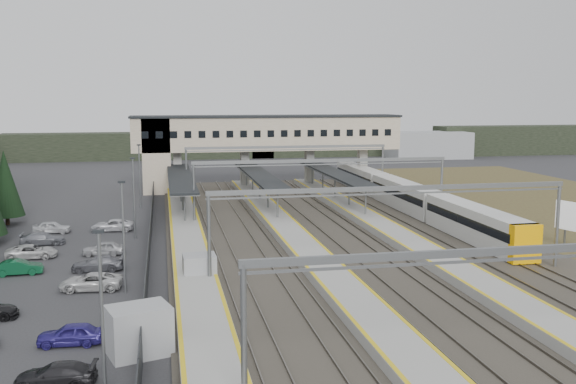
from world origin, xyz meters
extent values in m
plane|color=#2B2B2D|center=(0.00, 0.00, 0.00)|extent=(220.00, 220.00, 0.00)
cylinder|color=black|center=(-22.00, 20.00, 0.60)|extent=(0.44, 0.44, 1.20)
cone|color=black|center=(-22.00, 20.00, 4.60)|extent=(3.74, 3.74, 7.20)
imported|color=#0D4427|center=(-16.50, -1.50, 0.60)|extent=(3.74, 1.56, 1.20)
imported|color=#BBBBBB|center=(-16.50, 3.80, 0.60)|extent=(4.36, 2.10, 1.20)
imported|color=slate|center=(-16.50, 9.10, 0.60)|extent=(4.14, 1.75, 1.19)
imported|color=silver|center=(-16.50, 14.40, 0.63)|extent=(3.79, 1.69, 1.27)
imported|color=black|center=(-10.50, -22.70, 0.56)|extent=(4.02, 1.97, 1.12)
imported|color=navy|center=(-10.50, -17.40, 0.62)|extent=(3.76, 1.72, 1.25)
imported|color=beige|center=(-10.50, -6.80, 0.62)|extent=(4.64, 2.45, 1.24)
imported|color=#54555B|center=(-10.50, -1.50, 0.60)|extent=(4.20, 1.84, 1.20)
imported|color=#9A9B9F|center=(-10.50, 3.80, 0.62)|extent=(3.79, 1.84, 1.25)
imported|color=silver|center=(-10.50, 14.40, 0.61)|extent=(4.50, 2.33, 1.21)
cylinder|color=slate|center=(-8.00, -25.00, 4.00)|extent=(0.16, 0.16, 8.00)
cube|color=black|center=(-8.00, -25.00, 8.00)|extent=(0.50, 0.25, 0.15)
cylinder|color=slate|center=(-8.00, -8.00, 4.00)|extent=(0.16, 0.16, 8.00)
cube|color=black|center=(-8.00, -8.00, 8.00)|extent=(0.50, 0.25, 0.15)
cylinder|color=slate|center=(-8.00, 10.00, 4.00)|extent=(0.16, 0.16, 8.00)
cube|color=black|center=(-8.00, 10.00, 8.00)|extent=(0.50, 0.25, 0.15)
cylinder|color=slate|center=(-8.00, 28.00, 4.00)|extent=(0.16, 0.16, 8.00)
cube|color=black|center=(-8.00, 28.00, 8.00)|extent=(0.50, 0.25, 0.15)
cube|color=#26282B|center=(-6.50, 5.00, 1.00)|extent=(0.08, 90.00, 2.00)
cube|color=gray|center=(-6.65, -19.52, 1.34)|extent=(3.79, 3.22, 2.69)
cube|color=gray|center=(-2.66, -6.67, 1.11)|extent=(2.49, 2.11, 2.21)
cube|color=#343028|center=(12.00, 5.00, 0.10)|extent=(34.00, 90.00, 0.20)
cube|color=#59544C|center=(-0.72, 5.00, 0.28)|extent=(0.08, 90.00, 0.14)
cube|color=#59544C|center=(0.72, 5.00, 0.28)|extent=(0.08, 90.00, 0.14)
cube|color=#59544C|center=(3.28, 5.00, 0.28)|extent=(0.08, 90.00, 0.14)
cube|color=#59544C|center=(4.72, 5.00, 0.28)|extent=(0.08, 90.00, 0.14)
cube|color=#59544C|center=(9.28, 5.00, 0.28)|extent=(0.08, 90.00, 0.14)
cube|color=#59544C|center=(10.72, 5.00, 0.28)|extent=(0.08, 90.00, 0.14)
cube|color=#59544C|center=(13.28, 5.00, 0.28)|extent=(0.08, 90.00, 0.14)
cube|color=#59544C|center=(14.72, 5.00, 0.28)|extent=(0.08, 90.00, 0.14)
cube|color=#59544C|center=(19.28, 5.00, 0.28)|extent=(0.08, 90.00, 0.14)
cube|color=#59544C|center=(20.72, 5.00, 0.28)|extent=(0.08, 90.00, 0.14)
cube|color=#59544C|center=(23.28, 5.00, 0.28)|extent=(0.08, 90.00, 0.14)
cube|color=#59544C|center=(24.72, 5.00, 0.28)|extent=(0.08, 90.00, 0.14)
cube|color=#9B9C95|center=(-3.00, 5.00, 0.45)|extent=(3.20, 82.00, 0.90)
cube|color=gold|center=(-4.45, 5.00, 0.91)|extent=(0.25, 82.00, 0.02)
cube|color=gold|center=(-1.55, 5.00, 0.91)|extent=(0.25, 82.00, 0.02)
cube|color=#9B9C95|center=(7.00, 5.00, 0.45)|extent=(3.20, 82.00, 0.90)
cube|color=gold|center=(5.55, 5.00, 0.91)|extent=(0.25, 82.00, 0.02)
cube|color=gold|center=(8.45, 5.00, 0.91)|extent=(0.25, 82.00, 0.02)
cube|color=#9B9C95|center=(17.00, 5.00, 0.45)|extent=(3.20, 82.00, 0.90)
cube|color=gold|center=(15.55, 5.00, 0.91)|extent=(0.25, 82.00, 0.02)
cube|color=gold|center=(18.45, 5.00, 0.91)|extent=(0.25, 82.00, 0.02)
cube|color=black|center=(-3.00, 27.00, 4.00)|extent=(3.00, 30.00, 0.25)
cube|color=slate|center=(-3.00, 27.00, 3.85)|extent=(3.10, 30.00, 0.12)
cylinder|color=slate|center=(-3.00, 14.00, 2.40)|extent=(0.20, 0.20, 3.10)
cylinder|color=slate|center=(-3.00, 20.50, 2.40)|extent=(0.20, 0.20, 3.10)
cylinder|color=slate|center=(-3.00, 27.00, 2.40)|extent=(0.20, 0.20, 3.10)
cylinder|color=slate|center=(-3.00, 33.50, 2.40)|extent=(0.20, 0.20, 3.10)
cylinder|color=slate|center=(-3.00, 40.00, 2.40)|extent=(0.20, 0.20, 3.10)
cube|color=black|center=(7.00, 27.00, 4.00)|extent=(3.00, 30.00, 0.25)
cube|color=slate|center=(7.00, 27.00, 3.85)|extent=(3.10, 30.00, 0.12)
cylinder|color=slate|center=(7.00, 14.00, 2.40)|extent=(0.20, 0.20, 3.10)
cylinder|color=slate|center=(7.00, 20.50, 2.40)|extent=(0.20, 0.20, 3.10)
cylinder|color=slate|center=(7.00, 27.00, 2.40)|extent=(0.20, 0.20, 3.10)
cylinder|color=slate|center=(7.00, 33.50, 2.40)|extent=(0.20, 0.20, 3.10)
cylinder|color=slate|center=(7.00, 40.00, 2.40)|extent=(0.20, 0.20, 3.10)
cube|color=black|center=(17.00, 27.00, 4.00)|extent=(3.00, 30.00, 0.25)
cube|color=slate|center=(17.00, 27.00, 3.85)|extent=(3.10, 30.00, 0.12)
cylinder|color=slate|center=(17.00, 14.00, 2.40)|extent=(0.20, 0.20, 3.10)
cylinder|color=slate|center=(17.00, 20.50, 2.40)|extent=(0.20, 0.20, 3.10)
cylinder|color=slate|center=(17.00, 27.00, 2.40)|extent=(0.20, 0.20, 3.10)
cylinder|color=slate|center=(17.00, 33.50, 2.40)|extent=(0.20, 0.20, 3.10)
cylinder|color=slate|center=(17.00, 40.00, 2.40)|extent=(0.20, 0.20, 3.10)
cube|color=tan|center=(10.50, 42.00, 8.50)|extent=(40.00, 6.00, 5.00)
cube|color=black|center=(10.50, 42.00, 11.05)|extent=(40.40, 6.40, 0.30)
cube|color=tan|center=(-6.00, 42.00, 5.50)|extent=(4.00, 6.00, 11.00)
cube|color=black|center=(-7.50, 38.98, 8.60)|extent=(1.00, 0.06, 1.00)
cube|color=black|center=(-5.50, 38.98, 8.60)|extent=(1.00, 0.06, 1.00)
cube|color=black|center=(-3.50, 38.98, 8.60)|extent=(1.00, 0.06, 1.00)
cube|color=black|center=(-1.50, 38.98, 8.60)|extent=(1.00, 0.06, 1.00)
cube|color=black|center=(0.50, 38.98, 8.60)|extent=(1.00, 0.06, 1.00)
cube|color=black|center=(2.50, 38.98, 8.60)|extent=(1.00, 0.06, 1.00)
cube|color=black|center=(4.50, 38.98, 8.60)|extent=(1.00, 0.06, 1.00)
cube|color=black|center=(6.50, 38.98, 8.60)|extent=(1.00, 0.06, 1.00)
cube|color=black|center=(8.50, 38.98, 8.60)|extent=(1.00, 0.06, 1.00)
cube|color=black|center=(10.50, 38.98, 8.60)|extent=(1.00, 0.06, 1.00)
cube|color=black|center=(12.50, 38.98, 8.60)|extent=(1.00, 0.06, 1.00)
cube|color=black|center=(14.50, 38.98, 8.60)|extent=(1.00, 0.06, 1.00)
cube|color=black|center=(16.50, 38.98, 8.60)|extent=(1.00, 0.06, 1.00)
cube|color=black|center=(18.50, 38.98, 8.60)|extent=(1.00, 0.06, 1.00)
cube|color=black|center=(20.50, 38.98, 8.60)|extent=(1.00, 0.06, 1.00)
cube|color=black|center=(22.50, 38.98, 8.60)|extent=(1.00, 0.06, 1.00)
cube|color=black|center=(24.50, 38.98, 8.60)|extent=(1.00, 0.06, 1.00)
cube|color=black|center=(26.50, 38.98, 8.60)|extent=(1.00, 0.06, 1.00)
cube|color=black|center=(28.50, 38.98, 8.60)|extent=(1.00, 0.06, 1.00)
cube|color=#9B9C95|center=(-4.50, 42.00, 3.00)|extent=(1.20, 1.60, 6.00)
cube|color=#9B9C95|center=(-3.00, 42.00, 3.00)|extent=(1.20, 1.60, 6.00)
cube|color=#9B9C95|center=(7.00, 42.00, 3.00)|extent=(1.20, 1.60, 6.00)
cube|color=#9B9C95|center=(17.00, 42.00, 3.00)|extent=(1.20, 1.60, 6.00)
cube|color=#9B9C95|center=(25.50, 42.00, 3.00)|extent=(1.20, 1.60, 6.00)
cylinder|color=slate|center=(-2.00, -28.00, 3.50)|extent=(0.28, 0.28, 7.00)
cube|color=slate|center=(12.00, -28.00, 7.00)|extent=(28.40, 0.25, 0.35)
cube|color=slate|center=(12.00, -28.00, 6.60)|extent=(28.40, 0.12, 0.12)
cylinder|color=slate|center=(-2.00, -8.00, 3.50)|extent=(0.28, 0.28, 7.00)
cylinder|color=slate|center=(26.00, -8.00, 3.50)|extent=(0.28, 0.28, 7.00)
cube|color=slate|center=(12.00, -8.00, 7.00)|extent=(28.40, 0.25, 0.35)
cube|color=slate|center=(12.00, -8.00, 6.60)|extent=(28.40, 0.12, 0.12)
cylinder|color=slate|center=(-2.00, 14.00, 3.50)|extent=(0.28, 0.28, 7.00)
cylinder|color=slate|center=(26.00, 14.00, 3.50)|extent=(0.28, 0.28, 7.00)
cube|color=slate|center=(12.00, 14.00, 7.00)|extent=(28.40, 0.25, 0.35)
cube|color=slate|center=(12.00, 14.00, 6.60)|extent=(28.40, 0.12, 0.12)
cylinder|color=slate|center=(-2.00, 34.00, 3.50)|extent=(0.28, 0.28, 7.00)
cylinder|color=slate|center=(26.00, 34.00, 3.50)|extent=(0.28, 0.28, 7.00)
cube|color=slate|center=(12.00, 34.00, 7.00)|extent=(28.40, 0.25, 0.35)
cube|color=slate|center=(12.00, 34.00, 6.60)|extent=(28.40, 0.12, 0.12)
cube|color=beige|center=(24.00, 1.85, 1.90)|extent=(2.53, 17.45, 3.25)
cube|color=black|center=(24.00, 1.85, 2.26)|extent=(2.58, 16.85, 0.81)
cube|color=slate|center=(24.00, 1.85, 0.50)|extent=(2.17, 16.05, 0.45)
cube|color=beige|center=(24.00, 19.89, 1.90)|extent=(2.53, 17.45, 3.25)
cube|color=black|center=(24.00, 19.89, 2.26)|extent=(2.58, 16.85, 0.81)
cube|color=slate|center=(24.00, 19.89, 0.50)|extent=(2.17, 16.05, 0.45)
cube|color=beige|center=(24.00, 37.94, 1.90)|extent=(2.53, 17.45, 3.25)
cube|color=black|center=(24.00, 37.94, 2.26)|extent=(2.58, 16.85, 0.81)
cube|color=slate|center=(24.00, 37.94, 0.50)|extent=(2.17, 16.05, 0.45)
cube|color=#FDAA00|center=(24.00, -6.78, 1.90)|extent=(2.54, 0.90, 3.25)
cylinder|color=slate|center=(31.75, -0.83, 1.41)|extent=(0.20, 0.20, 2.82)
cube|color=black|center=(-10.00, 95.00, 3.00)|extent=(60.00, 8.00, 6.00)
cube|color=black|center=(40.00, 95.00, 2.50)|extent=(50.00, 8.00, 5.00)
cube|color=black|center=(80.00, 90.00, 3.50)|extent=(40.00, 8.00, 7.00)
cube|color=gray|center=(55.00, 85.00, 3.00)|extent=(18.00, 10.00, 6.00)
camera|label=1|loc=(-5.15, -53.62, 13.80)|focal=40.00mm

